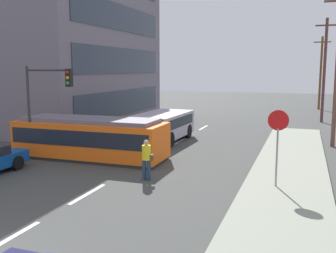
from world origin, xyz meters
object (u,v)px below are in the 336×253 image
at_px(traffic_light_mast, 46,95).
at_px(city_bus, 162,125).
at_px(parked_sedan_far, 90,132).
at_px(stop_sign, 278,132).
at_px(pedestrian_crossing, 147,158).
at_px(streetcar_tram, 90,137).
at_px(utility_pole_far, 324,69).
at_px(utility_pole_distant, 321,72).

bearing_deg(traffic_light_mast, city_bus, 62.38).
xyz_separation_m(parked_sedan_far, stop_sign, (11.64, -6.21, 1.57)).
height_order(pedestrian_crossing, parked_sedan_far, pedestrian_crossing).
distance_m(streetcar_tram, pedestrian_crossing, 5.00).
xyz_separation_m(city_bus, stop_sign, (7.48, -7.92, 1.18)).
height_order(stop_sign, utility_pole_far, utility_pole_far).
relative_size(city_bus, utility_pole_distant, 0.66).
xyz_separation_m(city_bus, traffic_light_mast, (-3.54, -6.76, 2.25)).
bearing_deg(streetcar_tram, pedestrian_crossing, -32.63).
height_order(traffic_light_mast, utility_pole_far, utility_pole_far).
distance_m(streetcar_tram, traffic_light_mast, 3.00).
relative_size(traffic_light_mast, utility_pole_distant, 0.58).
xyz_separation_m(streetcar_tram, utility_pole_far, (11.59, 18.41, 3.44)).
height_order(parked_sedan_far, utility_pole_distant, utility_pole_distant).
xyz_separation_m(city_bus, utility_pole_distant, (9.87, 23.91, 3.17)).
bearing_deg(streetcar_tram, utility_pole_distant, 68.45).
height_order(streetcar_tram, city_bus, streetcar_tram).
bearing_deg(utility_pole_far, pedestrian_crossing, -109.29).
xyz_separation_m(pedestrian_crossing, traffic_light_mast, (-5.94, 1.60, 2.32)).
distance_m(city_bus, traffic_light_mast, 7.96).
bearing_deg(pedestrian_crossing, streetcar_tram, 147.37).
bearing_deg(stop_sign, streetcar_tram, 166.36).
bearing_deg(traffic_light_mast, streetcar_tram, 32.31).
bearing_deg(utility_pole_distant, pedestrian_crossing, -103.03).
xyz_separation_m(city_bus, utility_pole_far, (9.79, 12.75, 3.50)).
xyz_separation_m(pedestrian_crossing, utility_pole_far, (7.39, 21.11, 3.57)).
xyz_separation_m(streetcar_tram, city_bus, (1.81, 5.67, -0.06)).
distance_m(streetcar_tram, city_bus, 5.95).
bearing_deg(traffic_light_mast, utility_pole_distant, 66.39).
distance_m(traffic_light_mast, utility_pole_far, 23.66).
height_order(streetcar_tram, utility_pole_far, utility_pole_far).
height_order(city_bus, parked_sedan_far, city_bus).
distance_m(streetcar_tram, utility_pole_distant, 31.95).
relative_size(city_bus, parked_sedan_far, 1.26).
distance_m(city_bus, utility_pole_distant, 26.06).
distance_m(pedestrian_crossing, stop_sign, 5.24).
xyz_separation_m(streetcar_tram, stop_sign, (9.28, -2.25, 1.12)).
height_order(pedestrian_crossing, stop_sign, stop_sign).
xyz_separation_m(parked_sedan_far, utility_pole_far, (13.95, 14.45, 3.89)).
bearing_deg(stop_sign, utility_pole_distant, 85.70).
height_order(pedestrian_crossing, traffic_light_mast, traffic_light_mast).
bearing_deg(streetcar_tram, city_bus, 72.31).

